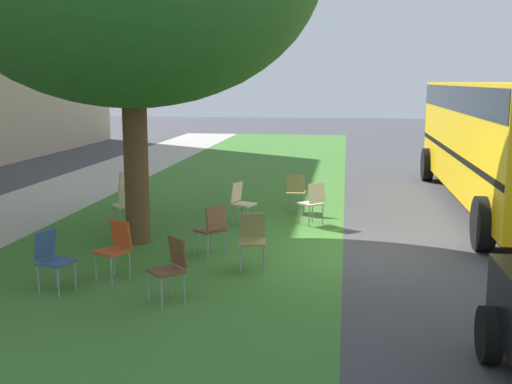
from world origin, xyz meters
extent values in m
plane|color=#424247|center=(0.00, 0.00, 0.00)|extent=(80.00, 80.00, 0.00)
cube|color=#3D752D|center=(0.00, 3.20, 0.00)|extent=(48.00, 6.00, 0.01)
cylinder|color=brown|center=(0.11, 3.93, 1.66)|extent=(0.44, 0.44, 3.32)
cube|color=beige|center=(1.73, 2.22, 0.44)|extent=(0.53, 0.52, 0.04)
cube|color=beige|center=(1.80, 2.39, 0.68)|extent=(0.40, 0.22, 0.40)
cylinder|color=gray|center=(1.50, 2.13, 0.21)|extent=(0.02, 0.02, 0.42)
cylinder|color=gray|center=(1.84, 2.00, 0.21)|extent=(0.02, 0.02, 0.42)
cylinder|color=gray|center=(1.62, 2.45, 0.21)|extent=(0.02, 0.02, 0.42)
cylinder|color=gray|center=(1.96, 2.32, 0.21)|extent=(0.02, 0.02, 0.42)
cube|color=olive|center=(-1.32, 1.60, 0.44)|extent=(0.46, 0.47, 0.04)
cube|color=olive|center=(-1.14, 1.63, 0.68)|extent=(0.14, 0.41, 0.40)
cylinder|color=gray|center=(-1.52, 1.76, 0.21)|extent=(0.02, 0.02, 0.42)
cylinder|color=gray|center=(-1.46, 1.40, 0.21)|extent=(0.02, 0.02, 0.42)
cylinder|color=gray|center=(-1.18, 1.81, 0.21)|extent=(0.02, 0.02, 0.42)
cylinder|color=gray|center=(-1.13, 1.45, 0.21)|extent=(0.02, 0.02, 0.42)
cube|color=brown|center=(-2.97, 2.52, 0.44)|extent=(0.58, 0.58, 0.04)
cube|color=brown|center=(-2.85, 2.39, 0.68)|extent=(0.34, 0.34, 0.40)
cylinder|color=gray|center=(-2.96, 2.76, 0.21)|extent=(0.02, 0.02, 0.42)
cylinder|color=gray|center=(-3.22, 2.51, 0.21)|extent=(0.02, 0.02, 0.42)
cylinder|color=gray|center=(-2.72, 2.52, 0.21)|extent=(0.02, 0.02, 0.42)
cylinder|color=gray|center=(-2.98, 2.27, 0.21)|extent=(0.02, 0.02, 0.42)
cube|color=#335184|center=(-2.77, 4.15, 0.44)|extent=(0.51, 0.49, 0.04)
cube|color=#335184|center=(-2.73, 4.33, 0.68)|extent=(0.41, 0.18, 0.40)
cylinder|color=gray|center=(-2.99, 4.03, 0.21)|extent=(0.02, 0.02, 0.42)
cylinder|color=gray|center=(-2.64, 3.94, 0.21)|extent=(0.02, 0.02, 0.42)
cylinder|color=gray|center=(-2.90, 4.36, 0.21)|extent=(0.02, 0.02, 0.42)
cylinder|color=gray|center=(-2.55, 4.27, 0.21)|extent=(0.02, 0.02, 0.42)
cube|color=beige|center=(1.30, 4.61, 0.44)|extent=(0.58, 0.58, 0.04)
cube|color=beige|center=(1.17, 4.48, 0.68)|extent=(0.34, 0.35, 0.40)
cylinder|color=gray|center=(1.54, 4.60, 0.21)|extent=(0.02, 0.02, 0.42)
cylinder|color=gray|center=(1.29, 4.86, 0.21)|extent=(0.02, 0.02, 0.42)
cylinder|color=gray|center=(1.30, 4.36, 0.21)|extent=(0.02, 0.02, 0.42)
cylinder|color=gray|center=(1.05, 4.62, 0.21)|extent=(0.02, 0.02, 0.42)
cube|color=olive|center=(3.27, 1.29, 0.44)|extent=(0.41, 0.43, 0.04)
cube|color=olive|center=(3.09, 1.28, 0.68)|extent=(0.09, 0.40, 0.40)
cylinder|color=gray|center=(3.44, 1.11, 0.21)|extent=(0.02, 0.02, 0.42)
cylinder|color=gray|center=(3.43, 1.47, 0.21)|extent=(0.02, 0.02, 0.42)
cylinder|color=gray|center=(3.10, 1.10, 0.21)|extent=(0.02, 0.02, 0.42)
cylinder|color=gray|center=(3.09, 1.46, 0.21)|extent=(0.02, 0.02, 0.42)
cube|color=beige|center=(2.01, 0.88, 0.44)|extent=(0.58, 0.58, 0.04)
cube|color=beige|center=(1.87, 0.76, 0.68)|extent=(0.33, 0.35, 0.40)
cylinder|color=gray|center=(2.25, 0.86, 0.21)|extent=(0.02, 0.02, 0.42)
cylinder|color=gray|center=(2.01, 1.13, 0.21)|extent=(0.02, 0.02, 0.42)
cylinder|color=gray|center=(2.00, 0.63, 0.21)|extent=(0.02, 0.02, 0.42)
cylinder|color=gray|center=(1.76, 0.90, 0.21)|extent=(0.02, 0.02, 0.42)
cube|color=beige|center=(2.97, 5.03, 0.44)|extent=(0.53, 0.52, 0.04)
cube|color=beige|center=(3.03, 5.20, 0.68)|extent=(0.40, 0.22, 0.40)
cylinder|color=gray|center=(2.74, 4.93, 0.21)|extent=(0.02, 0.02, 0.42)
cylinder|color=gray|center=(3.08, 4.81, 0.21)|extent=(0.02, 0.02, 0.42)
cylinder|color=gray|center=(2.86, 5.25, 0.21)|extent=(0.02, 0.02, 0.42)
cylinder|color=gray|center=(3.20, 5.13, 0.21)|extent=(0.02, 0.02, 0.42)
cube|color=brown|center=(-0.60, 2.44, 0.44)|extent=(0.58, 0.58, 0.04)
cube|color=brown|center=(-0.72, 2.30, 0.68)|extent=(0.36, 0.32, 0.40)
cylinder|color=gray|center=(-0.36, 2.46, 0.21)|extent=(0.02, 0.02, 0.42)
cylinder|color=gray|center=(-0.64, 2.68, 0.21)|extent=(0.02, 0.02, 0.42)
cylinder|color=gray|center=(-0.57, 2.19, 0.21)|extent=(0.02, 0.02, 0.42)
cylinder|color=gray|center=(-0.85, 2.42, 0.21)|extent=(0.02, 0.02, 0.42)
cube|color=#C64C1E|center=(-2.13, 3.58, 0.44)|extent=(0.56, 0.56, 0.04)
cube|color=#C64C1E|center=(-1.97, 3.49, 0.68)|extent=(0.27, 0.39, 0.40)
cylinder|color=gray|center=(-2.19, 3.82, 0.21)|extent=(0.02, 0.02, 0.42)
cylinder|color=gray|center=(-2.37, 3.51, 0.21)|extent=(0.02, 0.02, 0.42)
cylinder|color=gray|center=(-1.89, 3.65, 0.21)|extent=(0.02, 0.02, 0.42)
cylinder|color=gray|center=(-2.07, 3.34, 0.21)|extent=(0.02, 0.02, 0.42)
cylinder|color=black|center=(-4.25, -1.34, 0.30)|extent=(0.60, 0.18, 0.60)
cube|color=yellow|center=(4.38, -3.46, 1.63)|extent=(10.40, 2.44, 2.50)
cube|color=black|center=(4.38, -3.46, 1.28)|extent=(10.30, 2.46, 0.12)
cube|color=black|center=(4.38, -3.46, 2.53)|extent=(10.30, 2.46, 0.56)
cylinder|color=black|center=(8.38, -2.20, 0.48)|extent=(0.96, 0.28, 0.96)
cylinder|color=black|center=(0.38, -2.20, 0.48)|extent=(0.96, 0.28, 0.96)
camera|label=1|loc=(-10.87, 0.19, 2.93)|focal=44.77mm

